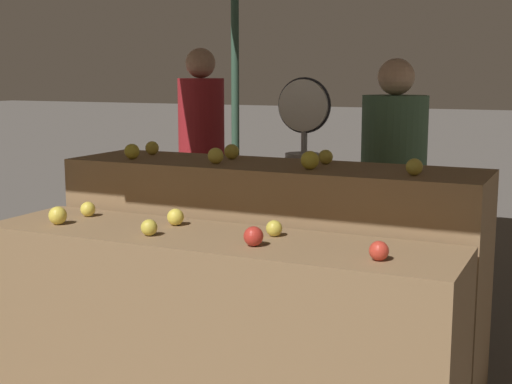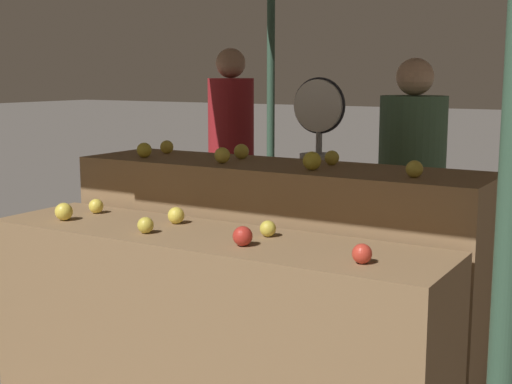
% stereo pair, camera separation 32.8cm
% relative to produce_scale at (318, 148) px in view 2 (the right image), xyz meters
% --- Properties ---
extents(display_counter_front, '(2.13, 0.55, 0.84)m').
position_rel_produce_scale_xyz_m(display_counter_front, '(0.04, -1.15, -0.69)').
color(display_counter_front, olive).
rests_on(display_counter_front, ground_plane).
extents(display_counter_back, '(2.13, 0.55, 1.08)m').
position_rel_produce_scale_xyz_m(display_counter_back, '(0.04, -0.55, -0.57)').
color(display_counter_back, olive).
rests_on(display_counter_back, ground_plane).
extents(apple_front_0, '(0.08, 0.08, 0.08)m').
position_rel_produce_scale_xyz_m(apple_front_0, '(-0.72, -1.25, -0.23)').
color(apple_front_0, yellow).
rests_on(apple_front_0, display_counter_front).
extents(apple_front_1, '(0.07, 0.07, 0.07)m').
position_rel_produce_scale_xyz_m(apple_front_1, '(-0.21, -1.27, -0.24)').
color(apple_front_1, gold).
rests_on(apple_front_1, display_counter_front).
extents(apple_front_2, '(0.08, 0.08, 0.08)m').
position_rel_produce_scale_xyz_m(apple_front_2, '(0.28, -1.25, -0.23)').
color(apple_front_2, '#B72D23').
rests_on(apple_front_2, display_counter_front).
extents(apple_front_3, '(0.07, 0.07, 0.07)m').
position_rel_produce_scale_xyz_m(apple_front_3, '(0.80, -1.26, -0.23)').
color(apple_front_3, red).
rests_on(apple_front_3, display_counter_front).
extents(apple_front_4, '(0.07, 0.07, 0.07)m').
position_rel_produce_scale_xyz_m(apple_front_4, '(-0.71, -1.04, -0.24)').
color(apple_front_4, yellow).
rests_on(apple_front_4, display_counter_front).
extents(apple_front_5, '(0.08, 0.08, 0.08)m').
position_rel_produce_scale_xyz_m(apple_front_5, '(-0.22, -1.04, -0.23)').
color(apple_front_5, yellow).
rests_on(apple_front_5, display_counter_front).
extents(apple_front_6, '(0.07, 0.07, 0.07)m').
position_rel_produce_scale_xyz_m(apple_front_6, '(0.28, -1.05, -0.24)').
color(apple_front_6, gold).
rests_on(apple_front_6, display_counter_front).
extents(apple_back_0, '(0.08, 0.08, 0.08)m').
position_rel_produce_scale_xyz_m(apple_back_0, '(-0.71, -0.67, 0.01)').
color(apple_back_0, gold).
rests_on(apple_back_0, display_counter_back).
extents(apple_back_1, '(0.08, 0.08, 0.08)m').
position_rel_produce_scale_xyz_m(apple_back_1, '(-0.21, -0.66, 0.01)').
color(apple_back_1, yellow).
rests_on(apple_back_1, display_counter_back).
extents(apple_back_2, '(0.09, 0.09, 0.09)m').
position_rel_produce_scale_xyz_m(apple_back_2, '(0.29, -0.66, 0.02)').
color(apple_back_2, gold).
rests_on(apple_back_2, display_counter_back).
extents(apple_back_3, '(0.08, 0.08, 0.08)m').
position_rel_produce_scale_xyz_m(apple_back_3, '(0.78, -0.66, 0.01)').
color(apple_back_3, gold).
rests_on(apple_back_3, display_counter_back).
extents(apple_back_4, '(0.08, 0.08, 0.08)m').
position_rel_produce_scale_xyz_m(apple_back_4, '(-0.73, -0.45, 0.01)').
color(apple_back_4, yellow).
rests_on(apple_back_4, display_counter_back).
extents(apple_back_5, '(0.08, 0.08, 0.08)m').
position_rel_produce_scale_xyz_m(apple_back_5, '(-0.23, -0.46, 0.01)').
color(apple_back_5, gold).
rests_on(apple_back_5, display_counter_back).
extents(apple_back_6, '(0.07, 0.07, 0.07)m').
position_rel_produce_scale_xyz_m(apple_back_6, '(0.29, -0.44, 0.01)').
color(apple_back_6, gold).
rests_on(apple_back_6, display_counter_back).
extents(produce_scale, '(0.32, 0.20, 1.51)m').
position_rel_produce_scale_xyz_m(produce_scale, '(0.00, 0.00, 0.00)').
color(produce_scale, '#99999E').
rests_on(produce_scale, ground_plane).
extents(person_vendor_at_scale, '(0.46, 0.46, 1.62)m').
position_rel_produce_scale_xyz_m(person_vendor_at_scale, '(0.44, 0.33, -0.19)').
color(person_vendor_at_scale, '#2D2D38').
rests_on(person_vendor_at_scale, ground_plane).
extents(person_customer_left, '(0.45, 0.45, 1.72)m').
position_rel_produce_scale_xyz_m(person_customer_left, '(-1.22, 0.98, -0.11)').
color(person_customer_left, '#2D2D38').
rests_on(person_customer_left, ground_plane).
extents(wooden_crate_side, '(0.45, 0.45, 0.45)m').
position_rel_produce_scale_xyz_m(wooden_crate_side, '(-1.64, -0.85, -0.88)').
color(wooden_crate_side, olive).
rests_on(wooden_crate_side, ground_plane).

